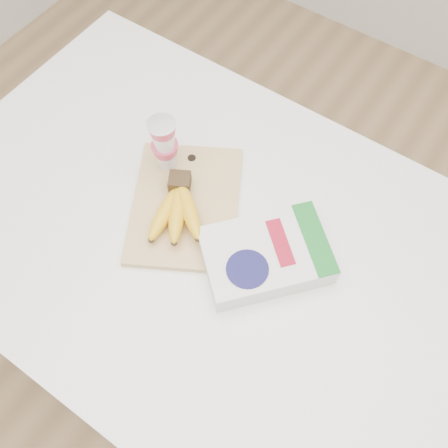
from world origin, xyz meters
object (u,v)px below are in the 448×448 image
table (211,309)px  bananas (177,208)px  cutting_board (185,204)px  yogurt_stack (164,144)px  cereal_box (266,255)px

table → bananas: (-0.07, -0.00, 0.54)m
cutting_board → yogurt_stack: size_ratio=2.17×
bananas → cereal_box: bananas is taller
table → bananas: 0.55m
bananas → yogurt_stack: bearing=137.2°
yogurt_stack → bananas: bearing=-42.8°
yogurt_stack → cereal_box: (0.32, -0.07, -0.07)m
table → bananas: bananas is taller
yogurt_stack → cereal_box: yogurt_stack is taller
cereal_box → cutting_board: bearing=-142.5°
cutting_board → yogurt_stack: yogurt_stack is taller
cutting_board → cereal_box: cereal_box is taller
table → cutting_board: (-0.08, 0.03, 0.51)m
bananas → cereal_box: bearing=4.9°
table → cereal_box: cereal_box is taller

